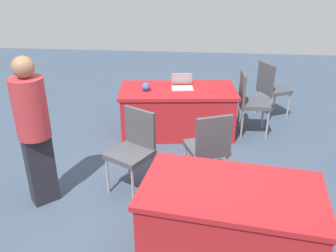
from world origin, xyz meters
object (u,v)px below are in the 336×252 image
object	(u,v)px
chair_near_front	(250,99)
scissors_red	(210,90)
person_attendee_standing	(33,126)
table_foreground	(178,111)
table_mid_left	(229,221)
laptop_silver	(182,85)
yarn_ball	(146,87)
chair_tucked_left	(209,145)
chair_by_pillar	(134,146)
chair_tucked_right	(271,86)

from	to	relation	value
chair_near_front	scissors_red	size ratio (longest dim) A/B	5.42
person_attendee_standing	table_foreground	bearing A→B (deg)	-168.41
table_mid_left	scissors_red	bearing A→B (deg)	-86.38
laptop_silver	yarn_ball	size ratio (longest dim) A/B	2.83
table_foreground	chair_tucked_left	world-z (taller)	chair_tucked_left
table_mid_left	yarn_ball	xyz separation A→B (m)	(1.11, -2.39, 0.42)
person_attendee_standing	scissors_red	world-z (taller)	person_attendee_standing
chair_tucked_left	scissors_red	xyz separation A→B (m)	(-0.03, -1.41, 0.17)
chair_by_pillar	chair_tucked_left	bearing A→B (deg)	-142.76
chair_near_front	laptop_silver	xyz separation A→B (m)	(1.04, 0.02, 0.20)
chair_tucked_right	chair_by_pillar	size ratio (longest dim) A/B	0.99
chair_near_front	chair_tucked_right	world-z (taller)	chair_near_front
chair_tucked_left	scissors_red	bearing A→B (deg)	67.02
table_foreground	chair_tucked_right	world-z (taller)	chair_tucked_right
chair_tucked_right	scissors_red	world-z (taller)	chair_tucked_right
yarn_ball	chair_tucked_right	bearing A→B (deg)	-155.84
table_foreground	laptop_silver	distance (m)	0.41
person_attendee_standing	yarn_ball	distance (m)	1.99
table_foreground	chair_tucked_right	size ratio (longest dim) A/B	1.90
person_attendee_standing	laptop_silver	world-z (taller)	person_attendee_standing
chair_tucked_left	yarn_ball	xyz separation A→B (m)	(0.93, -1.31, 0.23)
yarn_ball	chair_tucked_left	bearing A→B (deg)	125.19
chair_tucked_left	laptop_silver	world-z (taller)	chair_tucked_left
chair_near_front	chair_by_pillar	distance (m)	2.22
chair_near_front	table_mid_left	bearing A→B (deg)	-11.95
chair_near_front	scissors_red	xyz separation A→B (m)	(0.61, 0.12, 0.16)
table_foreground	scissors_red	xyz separation A→B (m)	(-0.49, 0.03, 0.36)
table_foreground	laptop_silver	xyz separation A→B (m)	(-0.06, -0.06, 0.40)
chair_tucked_right	scissors_red	size ratio (longest dim) A/B	5.34
chair_tucked_right	yarn_ball	size ratio (longest dim) A/B	7.63
table_foreground	chair_near_front	distance (m)	1.12
chair_by_pillar	chair_tucked_right	bearing A→B (deg)	-100.06
table_foreground	chair_tucked_right	bearing A→B (deg)	-153.30
person_attendee_standing	laptop_silver	distance (m)	2.43
person_attendee_standing	scissors_red	xyz separation A→B (m)	(-1.86, -1.86, -0.20)
chair_by_pillar	scissors_red	world-z (taller)	chair_by_pillar
table_mid_left	chair_by_pillar	bearing A→B (deg)	-42.76
table_mid_left	scissors_red	xyz separation A→B (m)	(0.16, -2.49, 0.36)
table_foreground	chair_tucked_left	distance (m)	1.52
chair_tucked_left	chair_by_pillar	distance (m)	0.87
laptop_silver	person_attendee_standing	bearing A→B (deg)	45.51
chair_by_pillar	person_attendee_standing	distance (m)	1.10
chair_near_front	chair_tucked_right	xyz separation A→B (m)	(-0.42, -0.68, -0.01)
chair_tucked_right	yarn_ball	world-z (taller)	chair_tucked_right
laptop_silver	scissors_red	size ratio (longest dim) A/B	1.98
laptop_silver	chair_by_pillar	bearing A→B (deg)	65.88
chair_near_front	scissors_red	world-z (taller)	chair_near_front
table_foreground	scissors_red	distance (m)	0.61
scissors_red	table_mid_left	bearing A→B (deg)	-27.16
chair_tucked_left	chair_by_pillar	xyz separation A→B (m)	(0.86, 0.12, 0.01)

